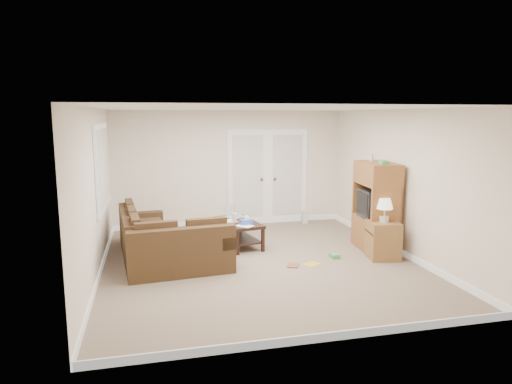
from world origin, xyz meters
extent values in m
plane|color=gray|center=(0.00, 0.00, 0.00)|extent=(5.50, 5.50, 0.00)
cube|color=white|center=(0.00, 0.00, 2.50)|extent=(5.00, 5.50, 0.02)
cube|color=white|center=(-2.50, 0.00, 1.25)|extent=(0.02, 5.50, 2.50)
cube|color=white|center=(2.50, 0.00, 1.25)|extent=(0.02, 5.50, 2.50)
cube|color=white|center=(0.00, 2.75, 1.25)|extent=(5.00, 0.02, 2.50)
cube|color=white|center=(0.00, -2.75, 1.25)|extent=(5.00, 0.02, 2.50)
cube|color=white|center=(0.40, 2.72, 1.02)|extent=(0.90, 0.04, 2.13)
cube|color=white|center=(1.30, 2.72, 1.02)|extent=(0.90, 0.04, 2.13)
cube|color=white|center=(0.40, 2.69, 1.07)|extent=(0.68, 0.02, 1.80)
cube|color=white|center=(1.30, 2.69, 1.07)|extent=(0.68, 0.02, 1.80)
cube|color=white|center=(-2.47, 1.00, 1.55)|extent=(0.04, 1.92, 1.42)
cube|color=white|center=(-2.44, 1.00, 1.55)|extent=(0.02, 1.74, 1.24)
cube|color=#45301A|center=(-1.80, 0.88, 0.19)|extent=(1.00, 2.12, 0.37)
cube|color=#45301A|center=(-2.09, 0.85, 0.57)|extent=(0.41, 2.06, 0.38)
cube|color=#45301A|center=(-1.89, 1.79, 0.47)|extent=(0.82, 0.29, 0.20)
cube|color=#4A321D|center=(-1.73, 0.88, 0.43)|extent=(0.72, 2.00, 0.11)
cube|color=#45301A|center=(-1.30, -0.10, 0.19)|extent=(1.67, 0.95, 0.37)
cube|color=#45301A|center=(-1.27, -0.39, 0.57)|extent=(1.62, 0.37, 0.38)
cube|color=#45301A|center=(-0.61, -0.03, 0.47)|extent=(0.29, 0.82, 0.20)
cube|color=#4A321D|center=(-1.31, -0.03, 0.43)|extent=(1.56, 0.68, 0.11)
cube|color=black|center=(-0.61, -0.03, 0.58)|extent=(0.35, 0.74, 0.03)
cube|color=red|center=(-0.63, 0.16, 0.60)|extent=(0.29, 0.13, 0.02)
cube|color=black|center=(-0.13, 1.07, 0.44)|extent=(0.79, 1.23, 0.05)
cube|color=black|center=(-0.13, 1.07, 0.16)|extent=(0.69, 1.13, 0.03)
cylinder|color=silver|center=(-0.23, 1.00, 0.55)|extent=(0.09, 0.09, 0.17)
cylinder|color=red|center=(-0.23, 1.00, 0.71)|extent=(0.01, 0.01, 0.15)
cube|color=#3757B3|center=(-0.05, 0.77, 0.51)|extent=(0.25, 0.17, 0.09)
cube|color=white|center=(-0.11, 0.97, 0.47)|extent=(0.49, 0.68, 0.00)
cube|color=brown|center=(2.20, 0.26, 0.30)|extent=(0.64, 1.03, 0.59)
cube|color=brown|center=(2.20, 0.26, 1.38)|extent=(0.64, 1.03, 0.39)
cube|color=black|center=(2.18, 0.26, 0.84)|extent=(0.53, 0.64, 0.49)
cube|color=black|center=(1.94, 0.29, 0.86)|extent=(0.06, 0.51, 0.39)
cube|color=#449654|center=(2.18, 0.02, 1.61)|extent=(0.14, 0.19, 0.06)
cylinder|color=silver|center=(2.23, 0.56, 1.64)|extent=(0.07, 0.07, 0.12)
cube|color=olive|center=(2.09, -0.24, 0.32)|extent=(0.56, 0.56, 0.63)
cylinder|color=beige|center=(2.09, -0.24, 0.68)|extent=(0.16, 0.16, 0.10)
cylinder|color=beige|center=(2.09, -0.24, 0.80)|extent=(0.03, 0.03, 0.14)
cone|color=beige|center=(2.09, -0.24, 0.94)|extent=(0.27, 0.27, 0.18)
cube|color=silver|center=(1.65, 2.45, 0.15)|extent=(0.14, 0.13, 0.31)
cube|color=gold|center=(0.81, -0.28, 0.00)|extent=(0.32, 0.30, 0.01)
cube|color=#449654|center=(1.30, -0.04, 0.04)|extent=(0.15, 0.19, 0.07)
imported|color=brown|center=(0.41, -0.25, 0.01)|extent=(0.25, 0.28, 0.02)
camera|label=1|loc=(-1.71, -6.99, 2.38)|focal=32.00mm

